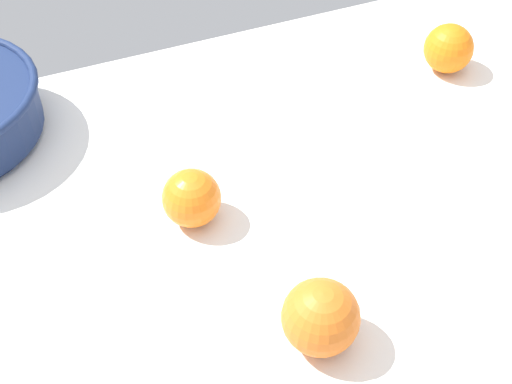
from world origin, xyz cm
name	(u,v)px	position (x,y,z in cm)	size (l,w,h in cm)	color
ground_plane	(287,264)	(0.00, 0.00, -1.50)	(147.55, 92.93, 3.00)	white
loose_orange_0	(192,198)	(-8.46, 10.13, 3.68)	(7.35, 7.35, 7.35)	orange
loose_orange_1	(449,48)	(37.72, 25.22, 3.77)	(7.53, 7.53, 7.53)	orange
loose_orange_2	(321,317)	(-1.48, -11.83, 4.22)	(8.43, 8.43, 8.43)	orange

